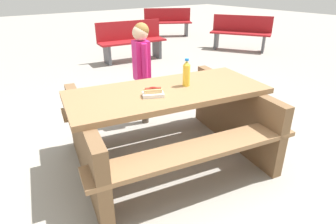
{
  "coord_description": "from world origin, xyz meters",
  "views": [
    {
      "loc": [
        1.43,
        1.92,
        1.64
      ],
      "look_at": [
        0.0,
        0.0,
        0.52
      ],
      "focal_mm": 30.11,
      "sensor_mm": 36.0,
      "label": 1
    }
  ],
  "objects_px": {
    "child_in_coat": "(142,61)",
    "park_bench_far": "(168,22)",
    "park_bench_mid": "(241,32)",
    "picnic_table": "(168,120)",
    "hotdog_tray": "(153,93)",
    "soda_bottle": "(186,73)",
    "park_bench_near": "(131,40)"
  },
  "relations": [
    {
      "from": "child_in_coat",
      "to": "park_bench_far",
      "type": "bearing_deg",
      "value": -129.49
    },
    {
      "from": "park_bench_mid",
      "to": "child_in_coat",
      "type": "bearing_deg",
      "value": 25.51
    },
    {
      "from": "picnic_table",
      "to": "park_bench_mid",
      "type": "distance_m",
      "value": 5.36
    },
    {
      "from": "hotdog_tray",
      "to": "park_bench_mid",
      "type": "relative_size",
      "value": 0.14
    },
    {
      "from": "picnic_table",
      "to": "park_bench_far",
      "type": "distance_m",
      "value": 7.06
    },
    {
      "from": "soda_bottle",
      "to": "hotdog_tray",
      "type": "distance_m",
      "value": 0.41
    },
    {
      "from": "child_in_coat",
      "to": "hotdog_tray",
      "type": "bearing_deg",
      "value": 63.46
    },
    {
      "from": "picnic_table",
      "to": "hotdog_tray",
      "type": "bearing_deg",
      "value": 14.76
    },
    {
      "from": "soda_bottle",
      "to": "park_bench_mid",
      "type": "bearing_deg",
      "value": -145.76
    },
    {
      "from": "soda_bottle",
      "to": "child_in_coat",
      "type": "bearing_deg",
      "value": -94.65
    },
    {
      "from": "soda_bottle",
      "to": "park_bench_mid",
      "type": "xyz_separation_m",
      "value": [
        -4.3,
        -2.92,
        -0.42
      ]
    },
    {
      "from": "soda_bottle",
      "to": "park_bench_mid",
      "type": "height_order",
      "value": "soda_bottle"
    },
    {
      "from": "picnic_table",
      "to": "hotdog_tray",
      "type": "xyz_separation_m",
      "value": [
        0.2,
        0.05,
        0.34
      ]
    },
    {
      "from": "soda_bottle",
      "to": "hotdog_tray",
      "type": "height_order",
      "value": "soda_bottle"
    },
    {
      "from": "child_in_coat",
      "to": "park_bench_far",
      "type": "relative_size",
      "value": 0.81
    },
    {
      "from": "picnic_table",
      "to": "hotdog_tray",
      "type": "relative_size",
      "value": 9.74
    },
    {
      "from": "picnic_table",
      "to": "hotdog_tray",
      "type": "height_order",
      "value": "hotdog_tray"
    },
    {
      "from": "picnic_table",
      "to": "soda_bottle",
      "type": "distance_m",
      "value": 0.47
    },
    {
      "from": "child_in_coat",
      "to": "park_bench_mid",
      "type": "height_order",
      "value": "child_in_coat"
    },
    {
      "from": "park_bench_mid",
      "to": "hotdog_tray",
      "type": "bearing_deg",
      "value": 32.23
    },
    {
      "from": "park_bench_far",
      "to": "child_in_coat",
      "type": "bearing_deg",
      "value": 50.51
    },
    {
      "from": "park_bench_mid",
      "to": "park_bench_far",
      "type": "distance_m",
      "value": 2.78
    },
    {
      "from": "park_bench_near",
      "to": "park_bench_far",
      "type": "height_order",
      "value": "same"
    },
    {
      "from": "hotdog_tray",
      "to": "picnic_table",
      "type": "bearing_deg",
      "value": -165.24
    },
    {
      "from": "child_in_coat",
      "to": "soda_bottle",
      "type": "bearing_deg",
      "value": 85.35
    },
    {
      "from": "hotdog_tray",
      "to": "child_in_coat",
      "type": "distance_m",
      "value": 1.06
    },
    {
      "from": "child_in_coat",
      "to": "park_bench_near",
      "type": "relative_size",
      "value": 0.79
    },
    {
      "from": "hotdog_tray",
      "to": "park_bench_far",
      "type": "bearing_deg",
      "value": -127.62
    },
    {
      "from": "picnic_table",
      "to": "child_in_coat",
      "type": "distance_m",
      "value": 0.99
    },
    {
      "from": "soda_bottle",
      "to": "picnic_table",
      "type": "bearing_deg",
      "value": -4.68
    },
    {
      "from": "child_in_coat",
      "to": "park_bench_mid",
      "type": "relative_size",
      "value": 0.82
    },
    {
      "from": "park_bench_mid",
      "to": "park_bench_far",
      "type": "xyz_separation_m",
      "value": [
        0.29,
        -2.76,
        0.0
      ]
    }
  ]
}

